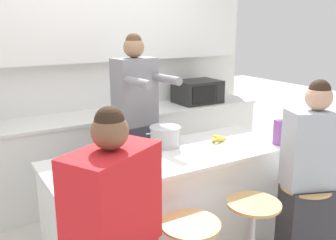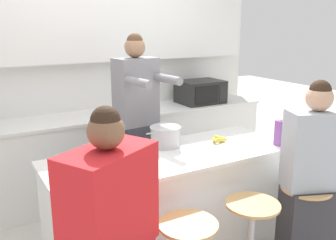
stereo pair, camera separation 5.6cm
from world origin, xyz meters
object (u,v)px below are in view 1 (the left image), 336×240
Objects in this scene: kitchen_island at (173,206)px; banana_bunch at (217,139)px; juice_carton at (279,132)px; person_cooking at (136,134)px; microwave at (198,92)px; person_seated_near at (310,186)px; cooking_pot at (165,136)px; coffee_cup_near at (109,164)px; bar_stool_rightmost at (302,223)px; fruit_bowl at (140,158)px.

banana_bunch is at bearing 6.87° from kitchen_island.
banana_bunch is 0.50m from juice_carton.
banana_bunch is at bearing 140.43° from juice_carton.
person_cooking reaches higher than microwave.
person_seated_near is (0.82, -1.25, -0.21)m from person_cooking.
coffee_cup_near is at bearing -157.02° from cooking_pot.
cooking_pot is at bearing 151.44° from juice_carton.
juice_carton is at bearing -7.92° from coffee_cup_near.
banana_bunch reaches higher than bar_stool_rightmost.
microwave is at bearing 45.43° from cooking_pot.
microwave reaches higher than banana_bunch.
coffee_cup_near is at bearing -140.80° from microwave.
coffee_cup_near reaches higher than bar_stool_rightmost.
fruit_bowl is 0.35× the size of microwave.
coffee_cup_near reaches higher than banana_bunch.
bar_stool_rightmost is 0.31m from person_seated_near.
juice_carton is at bearing -10.32° from fruit_bowl.
fruit_bowl is 0.79m from banana_bunch.
kitchen_island is 1.32× the size of person_seated_near.
juice_carton is (0.87, -0.87, 0.11)m from person_cooking.
kitchen_island is 1.10× the size of person_cooking.
kitchen_island is 2.86× the size of bar_stool_rightmost.
bar_stool_rightmost is (0.78, -0.63, -0.08)m from kitchen_island.
banana_bunch is 1.50m from microwave.
banana_bunch is (0.48, 0.06, 0.46)m from kitchen_island.
person_seated_near is 1.29m from fruit_bowl.
kitchen_island is at bearing 141.02° from bar_stool_rightmost.
kitchen_island is at bearing -102.17° from cooking_pot.
kitchen_island reaches higher than bar_stool_rightmost.
juice_carton is at bearing -52.18° from person_cooking.
person_cooking is at bearing 135.01° from juice_carton.
person_cooking is at bearing 131.37° from banana_bunch.
coffee_cup_near is 1.42m from juice_carton.
coffee_cup_near is (-0.55, -0.06, 0.48)m from kitchen_island.
person_seated_near is 0.81m from banana_bunch.
banana_bunch is at bearing -55.82° from person_cooking.
microwave is (1.21, 0.75, 0.16)m from person_cooking.
kitchen_island is 0.55m from cooking_pot.
coffee_cup_near is at bearing 178.43° from person_seated_near.
banana_bunch is (-0.33, 0.70, 0.24)m from person_seated_near.
fruit_bowl is at bearing -136.94° from microwave.
bar_stool_rightmost is at bearing -23.13° from coffee_cup_near.
person_cooking is 5.27× the size of cooking_pot.
person_cooking is at bearing 51.43° from coffee_cup_near.
coffee_cup_near reaches higher than fruit_bowl.
kitchen_island is 1.05m from juice_carton.
bar_stool_rightmost is at bearing -101.88° from microwave.
banana_bunch is at bearing 6.70° from coffee_cup_near.
coffee_cup_near is (-0.24, -0.02, 0.01)m from fruit_bowl.
bar_stool_rightmost is 3.04× the size of juice_carton.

